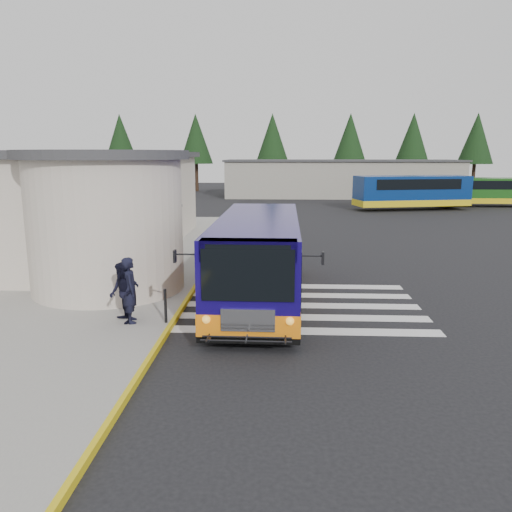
{
  "coord_description": "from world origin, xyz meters",
  "views": [
    {
      "loc": [
        -1.03,
        -16.38,
        4.82
      ],
      "look_at": [
        -1.77,
        -0.5,
        1.57
      ],
      "focal_mm": 35.0,
      "sensor_mm": 36.0,
      "label": 1
    }
  ],
  "objects_px": {
    "pedestrian_b": "(122,293)",
    "pedestrian_a": "(131,290)",
    "far_bus_b": "(481,190)",
    "bollard": "(165,306)",
    "transit_bus": "(258,261)",
    "far_bus_a": "(412,191)"
  },
  "relations": [
    {
      "from": "transit_bus",
      "to": "pedestrian_b",
      "type": "distance_m",
      "value": 4.66
    },
    {
      "from": "pedestrian_b",
      "to": "far_bus_b",
      "type": "distance_m",
      "value": 41.74
    },
    {
      "from": "pedestrian_a",
      "to": "bollard",
      "type": "bearing_deg",
      "value": -109.08
    },
    {
      "from": "far_bus_b",
      "to": "far_bus_a",
      "type": "bearing_deg",
      "value": 115.23
    },
    {
      "from": "transit_bus",
      "to": "pedestrian_b",
      "type": "relative_size",
      "value": 5.79
    },
    {
      "from": "pedestrian_a",
      "to": "far_bus_b",
      "type": "bearing_deg",
      "value": -51.87
    },
    {
      "from": "pedestrian_a",
      "to": "pedestrian_b",
      "type": "bearing_deg",
      "value": 83.96
    },
    {
      "from": "pedestrian_b",
      "to": "bollard",
      "type": "xyz_separation_m",
      "value": [
        1.2,
        0.03,
        -0.37
      ]
    },
    {
      "from": "far_bus_b",
      "to": "transit_bus",
      "type": "bearing_deg",
      "value": 148.88
    },
    {
      "from": "transit_bus",
      "to": "pedestrian_b",
      "type": "bearing_deg",
      "value": -141.9
    },
    {
      "from": "pedestrian_b",
      "to": "far_bus_a",
      "type": "distance_m",
      "value": 35.12
    },
    {
      "from": "transit_bus",
      "to": "bollard",
      "type": "height_order",
      "value": "transit_bus"
    },
    {
      "from": "transit_bus",
      "to": "bollard",
      "type": "xyz_separation_m",
      "value": [
        -2.49,
        -2.79,
        -0.7
      ]
    },
    {
      "from": "pedestrian_b",
      "to": "pedestrian_a",
      "type": "bearing_deg",
      "value": 68.42
    },
    {
      "from": "transit_bus",
      "to": "pedestrian_b",
      "type": "xyz_separation_m",
      "value": [
        -3.69,
        -2.82,
        -0.33
      ]
    },
    {
      "from": "far_bus_a",
      "to": "far_bus_b",
      "type": "height_order",
      "value": "far_bus_a"
    },
    {
      "from": "far_bus_a",
      "to": "far_bus_b",
      "type": "relative_size",
      "value": 1.16
    },
    {
      "from": "far_bus_a",
      "to": "pedestrian_a",
      "type": "bearing_deg",
      "value": 141.14
    },
    {
      "from": "pedestrian_a",
      "to": "far_bus_b",
      "type": "xyz_separation_m",
      "value": [
        23.05,
        34.6,
        0.4
      ]
    },
    {
      "from": "pedestrian_b",
      "to": "bollard",
      "type": "height_order",
      "value": "pedestrian_b"
    },
    {
      "from": "transit_bus",
      "to": "far_bus_b",
      "type": "bearing_deg",
      "value": 59.15
    },
    {
      "from": "bollard",
      "to": "far_bus_b",
      "type": "relative_size",
      "value": 0.11
    }
  ]
}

